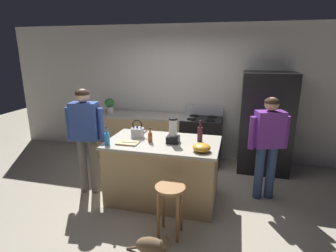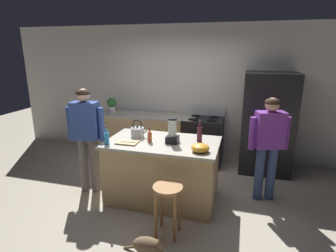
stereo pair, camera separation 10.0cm
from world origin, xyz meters
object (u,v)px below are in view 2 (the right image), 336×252
object	(u,v)px
person_by_island_left	(86,131)
bar_stool	(168,197)
kitchen_island	(163,171)
blender_appliance	(172,132)
mixing_bowl	(200,148)
stove_range	(203,141)
bottle_soda	(107,138)
chef_knife	(129,142)
cutting_board	(127,143)
person_by_sink_right	(269,140)
tea_kettle	(138,132)
potted_plant	(112,104)
cat	(149,246)
bottle_wine	(200,134)
refrigerator	(267,123)
bottle_cooking_sauce	(150,137)

from	to	relation	value
person_by_island_left	bar_stool	distance (m)	1.74
kitchen_island	blender_appliance	xyz separation A→B (m)	(0.16, -0.02, 0.61)
mixing_bowl	stove_range	bearing A→B (deg)	97.22
bottle_soda	chef_knife	xyz separation A→B (m)	(0.28, 0.12, -0.07)
kitchen_island	stove_range	world-z (taller)	stove_range
mixing_bowl	cutting_board	xyz separation A→B (m)	(-1.05, 0.05, -0.04)
kitchen_island	person_by_sink_right	bearing A→B (deg)	15.66
person_by_island_left	tea_kettle	distance (m)	0.79
person_by_island_left	potted_plant	distance (m)	1.67
cat	bottle_soda	distance (m)	1.54
potted_plant	bottle_wine	world-z (taller)	bottle_wine
bottle_soda	cutting_board	distance (m)	0.29
cutting_board	chef_knife	world-z (taller)	chef_knife
refrigerator	potted_plant	bearing A→B (deg)	179.08
stove_range	potted_plant	bearing A→B (deg)	179.25
bottle_soda	bar_stool	bearing A→B (deg)	-24.32
kitchen_island	cat	world-z (taller)	kitchen_island
cutting_board	mixing_bowl	bearing A→B (deg)	-2.73
bar_stool	person_by_island_left	bearing A→B (deg)	154.53
kitchen_island	bottle_cooking_sauce	distance (m)	0.57
person_by_sink_right	blender_appliance	bearing A→B (deg)	-161.82
refrigerator	person_by_island_left	world-z (taller)	refrigerator
bottle_cooking_sauce	cutting_board	distance (m)	0.33
potted_plant	bottle_cooking_sauce	distance (m)	2.16
mixing_bowl	bar_stool	bearing A→B (deg)	-118.82
bottle_soda	potted_plant	bearing A→B (deg)	114.96
potted_plant	person_by_sink_right	bearing A→B (deg)	-20.32
person_by_sink_right	refrigerator	bearing A→B (deg)	87.15
bottle_wine	chef_knife	distance (m)	1.02
bottle_wine	bottle_cooking_sauce	xyz separation A→B (m)	(-0.69, -0.20, -0.04)
tea_kettle	person_by_sink_right	bearing A→B (deg)	9.18
stove_range	mixing_bowl	bearing A→B (deg)	-82.78
bar_stool	bottle_cooking_sauce	distance (m)	0.99
stove_range	bottle_cooking_sauce	distance (m)	1.77
kitchen_island	bar_stool	size ratio (longest dim) A/B	2.49
bottle_wine	bottle_cooking_sauce	world-z (taller)	bottle_wine
potted_plant	bottle_wine	bearing A→B (deg)	-34.02
refrigerator	cat	distance (m)	3.09
potted_plant	cat	bearing A→B (deg)	-56.71
stove_range	cutting_board	size ratio (longest dim) A/B	3.68
bottle_cooking_sauce	stove_range	bearing A→B (deg)	71.44
refrigerator	person_by_sink_right	distance (m)	1.09
potted_plant	tea_kettle	distance (m)	1.85
kitchen_island	bar_stool	world-z (taller)	kitchen_island
kitchen_island	bottle_soda	world-z (taller)	bottle_soda
person_by_island_left	blender_appliance	xyz separation A→B (m)	(1.35, 0.05, 0.08)
blender_appliance	bottle_wine	bearing A→B (deg)	22.51
person_by_island_left	cat	world-z (taller)	person_by_island_left
mixing_bowl	bottle_soda	bearing A→B (deg)	-177.02
mixing_bowl	chef_knife	size ratio (longest dim) A/B	1.08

